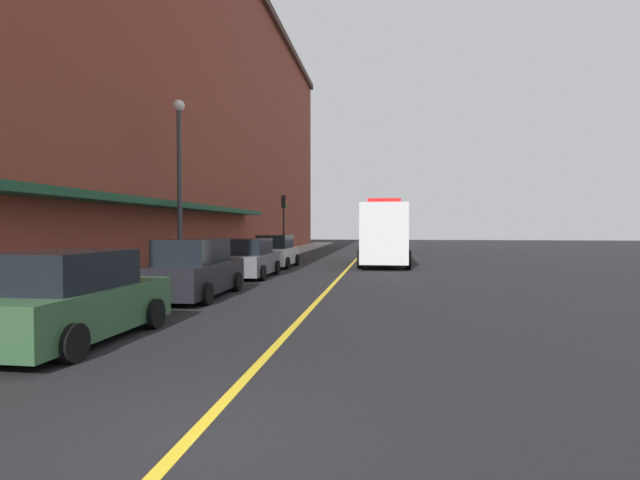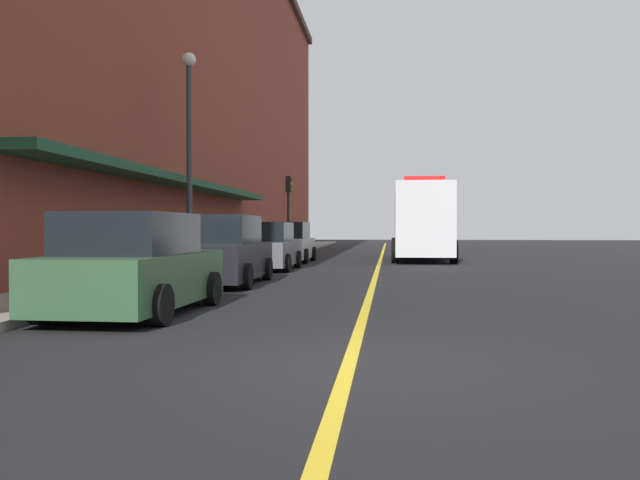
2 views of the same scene
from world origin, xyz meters
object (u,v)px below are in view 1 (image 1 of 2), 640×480
object	(u,v)px
box_truck	(385,234)
traffic_light_near	(284,214)
parked_car_2	(250,259)
street_lamp_left	(179,170)
parking_meter_1	(208,254)
parked_car_0	(70,299)
parked_car_3	(276,252)
parked_car_1	(195,270)
parking_meter_0	(191,257)

from	to	relation	value
box_truck	traffic_light_near	world-z (taller)	traffic_light_near
parked_car_2	street_lamp_left	size ratio (longest dim) A/B	0.63
parking_meter_1	street_lamp_left	size ratio (longest dim) A/B	0.19
parked_car_0	box_truck	bearing A→B (deg)	-15.08
parked_car_0	traffic_light_near	bearing A→B (deg)	3.81
parked_car_3	traffic_light_near	xyz separation A→B (m)	(-1.35, 8.47, 2.34)
parked_car_2	parked_car_3	world-z (taller)	parked_car_3
parked_car_0	box_truck	size ratio (longest dim) A/B	0.47
box_truck	street_lamp_left	distance (m)	13.65
parked_car_2	traffic_light_near	xyz separation A→B (m)	(-1.41, 13.89, 2.36)
parked_car_1	parked_car_2	distance (m)	6.13
parked_car_2	parking_meter_1	size ratio (longest dim) A/B	3.27
parking_meter_0	traffic_light_near	size ratio (longest dim) A/B	0.31
parked_car_1	box_truck	xyz separation A→B (m)	(5.78, 14.45, 0.90)
box_truck	parked_car_0	bearing A→B (deg)	-15.58
parked_car_0	parking_meter_1	bearing A→B (deg)	8.18
parked_car_0	parking_meter_1	world-z (taller)	parked_car_0
parking_meter_0	parked_car_1	bearing A→B (deg)	-65.55
parked_car_2	street_lamp_left	distance (m)	4.86
parked_car_3	street_lamp_left	world-z (taller)	street_lamp_left
traffic_light_near	street_lamp_left	bearing A→B (deg)	-92.31
parked_car_0	parked_car_3	xyz separation A→B (m)	(-0.02, 17.57, 0.01)
parked_car_1	parked_car_2	size ratio (longest dim) A/B	1.12
parking_meter_0	traffic_light_near	world-z (taller)	traffic_light_near
traffic_light_near	parking_meter_1	bearing A→B (deg)	-90.24
parking_meter_1	parked_car_2	bearing A→B (deg)	36.90
parked_car_3	traffic_light_near	world-z (taller)	traffic_light_near
parking_meter_0	traffic_light_near	distance (m)	16.91
box_truck	parking_meter_0	size ratio (longest dim) A/B	7.02
box_truck	parked_car_2	bearing A→B (deg)	-34.51
parked_car_0	traffic_light_near	xyz separation A→B (m)	(-1.37, 26.04, 2.35)
parking_meter_0	parking_meter_1	size ratio (longest dim) A/B	1.00
street_lamp_left	parked_car_0	bearing A→B (deg)	-78.09
box_truck	parked_car_3	bearing A→B (deg)	-63.29
parked_car_2	parking_meter_1	world-z (taller)	parked_car_2
parking_meter_1	parking_meter_0	bearing A→B (deg)	-90.00
street_lamp_left	traffic_light_near	distance (m)	16.47
parked_car_3	box_truck	bearing A→B (deg)	-62.84
parked_car_3	traffic_light_near	distance (m)	8.89
parked_car_0	parked_car_3	distance (m)	17.57
parked_car_1	parked_car_3	distance (m)	11.55
parked_car_3	parking_meter_0	size ratio (longest dim) A/B	3.14
parked_car_0	parked_car_2	bearing A→B (deg)	0.63
traffic_light_near	parked_car_0	bearing A→B (deg)	-86.99
parking_meter_0	street_lamp_left	distance (m)	3.41
parked_car_1	parking_meter_1	size ratio (longest dim) A/B	3.66
parked_car_3	street_lamp_left	xyz separation A→B (m)	(-2.01, -7.93, 3.58)
street_lamp_left	traffic_light_near	size ratio (longest dim) A/B	1.61
parked_car_2	parked_car_3	bearing A→B (deg)	0.22
parked_car_3	box_truck	size ratio (longest dim) A/B	0.45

